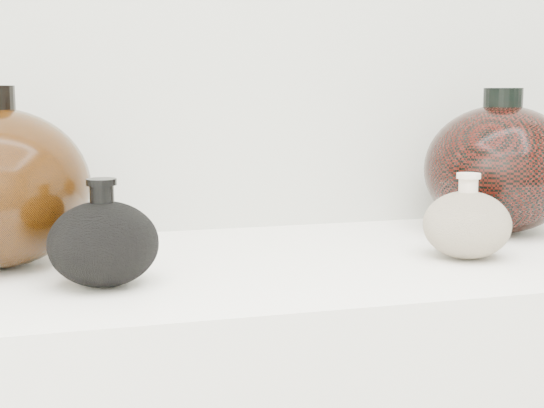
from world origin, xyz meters
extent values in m
cube|color=white|center=(0.00, 0.95, 0.89)|extent=(1.20, 0.50, 0.03)
ellipsoid|color=black|center=(-0.23, 0.87, 0.95)|extent=(0.13, 0.13, 0.10)
cylinder|color=black|center=(-0.23, 0.87, 1.01)|extent=(0.03, 0.03, 0.03)
cylinder|color=black|center=(-0.23, 0.87, 1.02)|extent=(0.04, 0.04, 0.01)
ellipsoid|color=#C6B09A|center=(0.25, 0.89, 0.95)|extent=(0.13, 0.13, 0.09)
cylinder|color=beige|center=(0.25, 0.89, 1.00)|extent=(0.03, 0.03, 0.03)
cylinder|color=beige|center=(0.25, 0.89, 1.01)|extent=(0.04, 0.04, 0.01)
ellipsoid|color=black|center=(0.41, 1.05, 1.00)|extent=(0.24, 0.24, 0.21)
cylinder|color=black|center=(0.41, 1.05, 1.11)|extent=(0.06, 0.06, 0.04)
camera|label=1|loc=(-0.28, -0.03, 1.13)|focal=50.00mm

